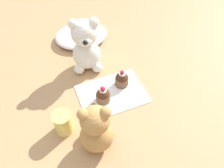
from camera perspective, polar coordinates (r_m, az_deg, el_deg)
The scene contains 8 objects.
ground_plane at distance 0.82m, azimuth 0.00°, elevation -2.58°, with size 4.00×4.00×0.00m, color tan.
knitted_placemat at distance 0.81m, azimuth 0.00°, elevation -2.45°, with size 0.24×0.18×0.01m, color silver.
tulle_cloth at distance 1.05m, azimuth -8.00°, elevation 12.55°, with size 0.24×0.21×0.04m, color silver.
teddy_bear_cream at distance 0.85m, azimuth -6.84°, elevation 9.79°, with size 0.13×0.13×0.22m.
teddy_bear_tan at distance 0.63m, azimuth -4.19°, elevation -11.93°, with size 0.12×0.11×0.19m.
cupcake_near_cream_bear at distance 0.82m, azimuth 2.58°, elevation 1.33°, with size 0.05×0.05×0.07m.
cupcake_near_tan_bear at distance 0.77m, azimuth -2.34°, elevation -2.92°, with size 0.05×0.05×0.07m.
juice_glass at distance 0.71m, azimuth -12.67°, elevation -9.81°, with size 0.06×0.06×0.08m, color #EADB66.
Camera 1 is at (-0.19, -0.47, 0.64)m, focal length 35.00 mm.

